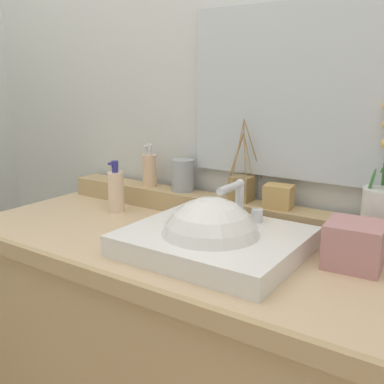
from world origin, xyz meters
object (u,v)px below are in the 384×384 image
(reed_diffuser, at_px, (242,187))
(lotion_bottle, at_px, (116,190))
(tissue_box, at_px, (355,244))
(sink_basin, at_px, (212,245))
(soap_dispenser, at_px, (149,169))
(soap_bar, at_px, (198,210))
(tumbler_cup, at_px, (183,175))
(trinket_box, at_px, (279,197))

(reed_diffuser, xyz_separation_m, lotion_bottle, (-0.40, -0.14, -0.04))
(lotion_bottle, height_order, tissue_box, lotion_bottle)
(sink_basin, xyz_separation_m, tissue_box, (0.32, 0.12, 0.03))
(soap_dispenser, distance_m, reed_diffuser, 0.36)
(reed_diffuser, relative_size, lotion_bottle, 1.47)
(soap_bar, bearing_deg, tumbler_cup, 135.57)
(tumbler_cup, relative_size, trinket_box, 1.34)
(sink_basin, relative_size, soap_dispenser, 2.94)
(soap_bar, height_order, tumbler_cup, tumbler_cup)
(sink_basin, distance_m, soap_dispenser, 0.52)
(sink_basin, bearing_deg, lotion_bottle, 163.25)
(soap_bar, relative_size, tumbler_cup, 0.65)
(soap_dispenser, height_order, tumbler_cup, soap_dispenser)
(reed_diffuser, xyz_separation_m, trinket_box, (0.13, -0.01, -0.01))
(sink_basin, xyz_separation_m, trinket_box, (0.06, 0.27, 0.08))
(soap_bar, height_order, soap_dispenser, soap_dispenser)
(sink_basin, relative_size, lotion_bottle, 2.53)
(soap_bar, relative_size, reed_diffuser, 0.28)
(tumbler_cup, relative_size, reed_diffuser, 0.42)
(tumbler_cup, bearing_deg, soap_dispenser, -177.30)
(reed_diffuser, bearing_deg, soap_dispenser, -178.90)
(sink_basin, relative_size, soap_bar, 6.26)
(tissue_box, bearing_deg, soap_bar, -179.44)
(soap_bar, relative_size, soap_dispenser, 0.47)
(tumbler_cup, distance_m, trinket_box, 0.35)
(soap_bar, relative_size, lotion_bottle, 0.40)
(soap_dispenser, bearing_deg, soap_bar, -27.42)
(soap_dispenser, height_order, lotion_bottle, soap_dispenser)
(sink_basin, relative_size, tumbler_cup, 4.09)
(sink_basin, distance_m, lotion_bottle, 0.49)
(sink_basin, distance_m, tumbler_cup, 0.42)
(sink_basin, distance_m, soap_bar, 0.17)
(soap_dispenser, relative_size, reed_diffuser, 0.59)
(reed_diffuser, distance_m, tissue_box, 0.42)
(reed_diffuser, xyz_separation_m, tissue_box, (0.39, -0.16, -0.06))
(sink_basin, xyz_separation_m, soap_bar, (-0.12, 0.12, 0.05))
(trinket_box, bearing_deg, soap_bar, -146.72)
(tumbler_cup, height_order, reed_diffuser, reed_diffuser)
(soap_dispenser, bearing_deg, tumbler_cup, 2.70)
(soap_bar, height_order, tissue_box, tissue_box)
(soap_bar, distance_m, reed_diffuser, 0.18)
(lotion_bottle, bearing_deg, soap_bar, -4.01)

